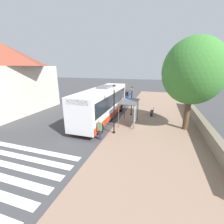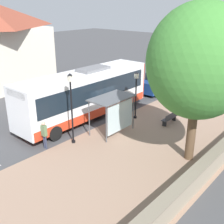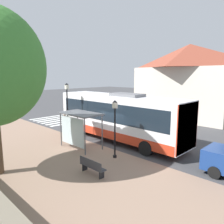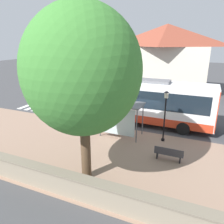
# 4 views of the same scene
# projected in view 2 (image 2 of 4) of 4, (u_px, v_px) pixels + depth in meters

# --- Properties ---
(ground_plane) EXTENTS (120.00, 120.00, 0.00)m
(ground_plane) POSITION_uv_depth(u_px,v_px,m) (109.00, 122.00, 21.21)
(ground_plane) COLOR #424244
(ground_plane) RESTS_ON ground
(sidewalk_plaza) EXTENTS (9.00, 44.00, 0.02)m
(sidewalk_plaza) POSITION_uv_depth(u_px,v_px,m) (160.00, 139.00, 18.46)
(sidewalk_plaza) COLOR #937560
(sidewalk_plaza) RESTS_ON ground
(stone_wall) EXTENTS (0.60, 20.00, 1.13)m
(stone_wall) POSITION_uv_depth(u_px,v_px,m) (223.00, 152.00, 15.79)
(stone_wall) COLOR gray
(stone_wall) RESTS_ON ground
(bus) EXTENTS (2.78, 11.57, 3.84)m
(bus) POSITION_uv_depth(u_px,v_px,m) (86.00, 93.00, 21.30)
(bus) COLOR white
(bus) RESTS_ON ground
(bus_shelter) EXTENTS (1.83, 3.12, 2.56)m
(bus_shelter) POSITION_uv_depth(u_px,v_px,m) (114.00, 104.00, 18.67)
(bus_shelter) COLOR #515459
(bus_shelter) RESTS_ON ground
(pedestrian) EXTENTS (0.34, 0.24, 1.78)m
(pedestrian) POSITION_uv_depth(u_px,v_px,m) (44.00, 133.00, 17.00)
(pedestrian) COLOR #2D3347
(pedestrian) RESTS_ON ground
(bench) EXTENTS (0.40, 1.70, 0.88)m
(bench) POSITION_uv_depth(u_px,v_px,m) (170.00, 118.00, 20.73)
(bench) COLOR #333338
(bench) RESTS_ON ground
(street_lamp_near) EXTENTS (0.28, 0.28, 4.56)m
(street_lamp_near) POSITION_uv_depth(u_px,v_px,m) (71.00, 103.00, 17.08)
(street_lamp_near) COLOR black
(street_lamp_near) RESTS_ON ground
(street_lamp_far) EXTENTS (0.28, 0.28, 3.69)m
(street_lamp_far) POSITION_uv_depth(u_px,v_px,m) (136.00, 91.00, 21.10)
(street_lamp_far) COLOR black
(street_lamp_far) RESTS_ON ground
(shade_tree) EXTENTS (5.43, 5.43, 8.60)m
(shade_tree) POSITION_uv_depth(u_px,v_px,m) (199.00, 62.00, 14.21)
(shade_tree) COLOR brown
(shade_tree) RESTS_ON ground
(parked_car_behind_bus) EXTENTS (2.02, 4.46, 2.02)m
(parked_car_behind_bus) POSITION_uv_depth(u_px,v_px,m) (158.00, 83.00, 27.98)
(parked_car_behind_bus) COLOR navy
(parked_car_behind_bus) RESTS_ON ground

